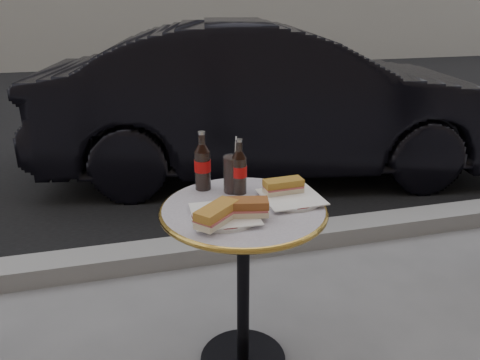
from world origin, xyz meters
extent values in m
cube|color=black|center=(0.00, 5.00, 0.00)|extent=(40.00, 8.00, 0.00)
cube|color=gray|center=(0.00, 0.90, 0.05)|extent=(40.00, 0.20, 0.12)
cylinder|color=white|center=(-0.09, -0.07, 0.74)|extent=(0.28, 0.28, 0.01)
cylinder|color=silver|center=(0.19, 0.01, 0.74)|extent=(0.26, 0.26, 0.01)
cube|color=#B87C2E|center=(-0.13, -0.13, 0.77)|extent=(0.18, 0.17, 0.06)
cube|color=brown|center=(-0.02, -0.10, 0.77)|extent=(0.18, 0.11, 0.06)
cube|color=#A8792A|center=(0.18, 0.06, 0.77)|extent=(0.16, 0.08, 0.05)
cylinder|color=black|center=(0.00, 0.15, 0.81)|extent=(0.10, 0.10, 0.15)
imported|color=black|center=(0.87, 2.20, 0.63)|extent=(2.01, 4.04, 1.27)
camera|label=1|loc=(-0.41, -1.51, 1.46)|focal=35.00mm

